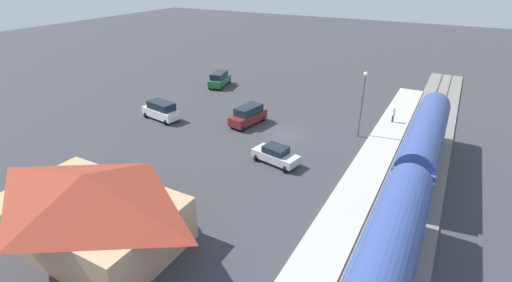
% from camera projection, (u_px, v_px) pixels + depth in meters
% --- Properties ---
extents(ground_plane, '(200.00, 200.00, 0.00)m').
position_uv_depth(ground_plane, '(285.00, 134.00, 40.79)').
color(ground_plane, '#38383D').
extents(railway_track, '(4.80, 70.00, 0.30)m').
position_uv_depth(railway_track, '(420.00, 163.00, 34.65)').
color(railway_track, slate).
rests_on(railway_track, ground).
extents(platform, '(3.20, 46.00, 0.30)m').
position_uv_depth(platform, '(377.00, 153.00, 36.37)').
color(platform, '#B7B2A8').
rests_on(platform, ground).
extents(station_building, '(12.61, 8.04, 5.13)m').
position_uv_depth(station_building, '(89.00, 207.00, 24.01)').
color(station_building, tan).
rests_on(station_building, ground).
extents(pedestrian_on_platform, '(0.36, 0.36, 1.71)m').
position_uv_depth(pedestrian_on_platform, '(393.00, 114.00, 42.81)').
color(pedestrian_on_platform, '#333338').
rests_on(pedestrian_on_platform, platform).
extents(sedan_silver, '(4.77, 2.91, 1.74)m').
position_uv_depth(sedan_silver, '(276.00, 155.00, 34.50)').
color(sedan_silver, silver).
rests_on(sedan_silver, ground).
extents(suv_maroon, '(2.76, 5.16, 2.22)m').
position_uv_depth(suv_maroon, '(248.00, 115.00, 42.89)').
color(suv_maroon, maroon).
rests_on(suv_maroon, ground).
extents(suv_green, '(3.03, 5.22, 2.22)m').
position_uv_depth(suv_green, '(219.00, 79.00, 56.45)').
color(suv_green, '#236638').
rests_on(suv_green, ground).
extents(suv_white, '(5.15, 2.99, 2.22)m').
position_uv_depth(suv_white, '(161.00, 110.00, 44.31)').
color(suv_white, white).
rests_on(suv_white, ground).
extents(light_pole_near_platform, '(0.44, 0.44, 7.20)m').
position_uv_depth(light_pole_near_platform, '(363.00, 97.00, 38.31)').
color(light_pole_near_platform, '#515156').
rests_on(light_pole_near_platform, ground).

